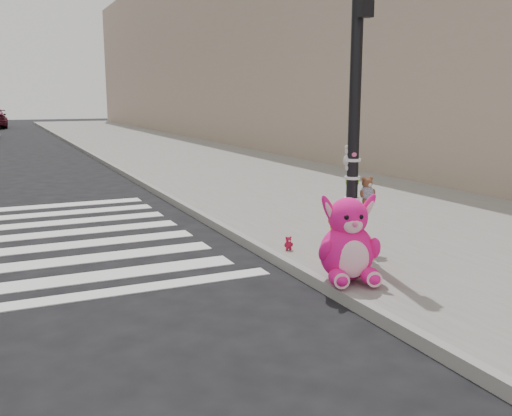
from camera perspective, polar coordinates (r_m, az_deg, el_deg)
name	(u,v)px	position (r m, az deg, el deg)	size (l,w,h in m)	color
ground	(229,338)	(5.67, -2.69, -12.88)	(120.00, 120.00, 0.00)	black
sidewalk_near	(259,176)	(16.50, 0.34, 3.27)	(7.00, 80.00, 0.14)	slate
curb_edge	(141,183)	(15.38, -11.40, 2.48)	(0.12, 80.00, 0.15)	gray
bld_near	(275,39)	(27.88, 1.95, 16.58)	(5.00, 60.00, 10.00)	tan
signal_pole	(354,132)	(8.05, 9.78, 7.45)	(0.67, 0.48, 4.00)	black
pink_bunny	(348,245)	(6.84, 9.19, -3.70)	(0.82, 0.91, 1.07)	#FF158A
red_teddy	(288,243)	(8.19, 3.26, -3.54)	(0.14, 0.10, 0.20)	#B31135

